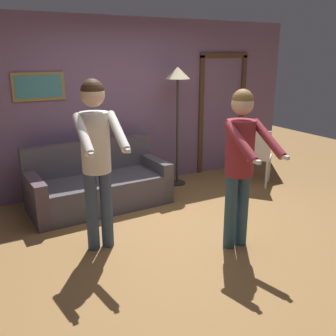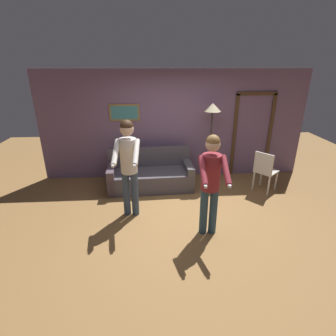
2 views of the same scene
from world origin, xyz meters
name	(u,v)px [view 1 (image 1 of 2)]	position (x,y,z in m)	size (l,w,h in m)	color
ground_plane	(183,233)	(0.00, 0.00, 0.00)	(12.00, 12.00, 0.00)	olive
back_wall_assembly	(120,105)	(0.02, 1.98, 1.30)	(6.40, 0.10, 2.60)	slate
couch	(99,187)	(-0.60, 1.31, 0.28)	(1.94, 0.94, 0.87)	#504A52
torchiere_lamp	(178,85)	(0.83, 1.60, 1.61)	(0.38, 0.38, 1.88)	#332D28
person_standing_left	(96,149)	(-0.98, 0.13, 1.13)	(0.46, 0.72, 1.83)	#384963
person_standing_right	(241,155)	(0.36, -0.55, 1.05)	(0.45, 0.67, 1.73)	#304F63
dining_chair_distant	(257,154)	(1.92, 0.92, 0.53)	(0.59, 0.59, 0.93)	silver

